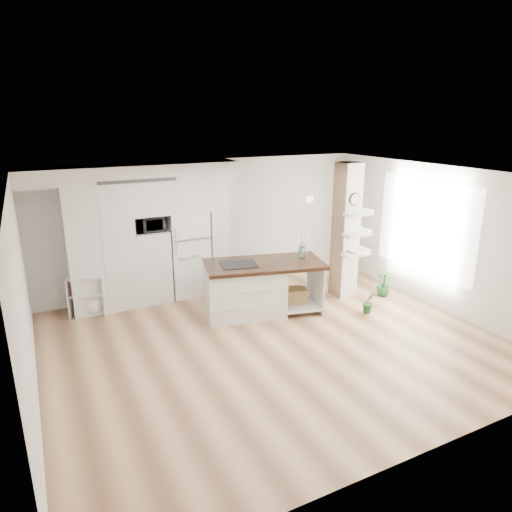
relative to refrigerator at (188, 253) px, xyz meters
The scene contains 14 objects.
floor 2.87m from the refrigerator, 78.93° to the right, with size 7.00×6.00×0.01m, color tan.
room 2.90m from the refrigerator, 78.93° to the right, with size 7.04×6.04×2.72m.
cabinet_wall 1.12m from the refrigerator, behind, with size 4.00×0.71×2.70m.
refrigerator is the anchor object (origin of this frame).
column 3.33m from the refrigerator, 28.14° to the right, with size 0.69×0.90×2.70m.
window 4.70m from the refrigerator, 30.76° to the right, with size 2.40×2.40×0.00m, color white.
pendant_light 3.59m from the refrigerator, 48.71° to the right, with size 0.12×0.12×0.10m, color white.
kitchen_island 1.68m from the refrigerator, 64.13° to the right, with size 2.35×1.51×1.54m.
bookshelf 2.07m from the refrigerator, behind, with size 0.73×0.54×0.77m.
floor_plant_a 3.70m from the refrigerator, 42.79° to the right, with size 0.24×0.19×0.44m, color #29672C.
floor_plant_b 4.06m from the refrigerator, 28.63° to the right, with size 0.28×0.28×0.50m, color #29672C.
microwave 1.02m from the refrigerator, behind, with size 0.54×0.37×0.30m, color #2D2D2D.
shelf_plant 3.51m from the refrigerator, 23.68° to the right, with size 0.27×0.23×0.30m, color #29672C.
decor_bowl 3.34m from the refrigerator, 32.27° to the right, with size 0.22×0.22×0.05m, color white.
Camera 1 is at (-3.27, -5.88, 3.54)m, focal length 32.00 mm.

